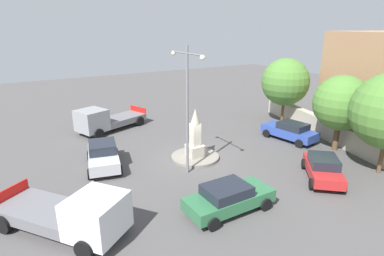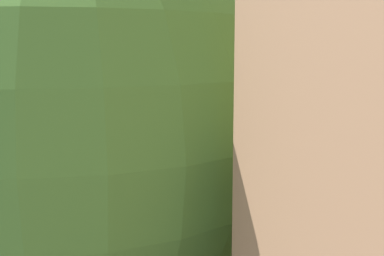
{
  "view_description": "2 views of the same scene",
  "coord_description": "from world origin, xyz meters",
  "views": [
    {
      "loc": [
        -17.02,
        10.27,
        8.73
      ],
      "look_at": [
        0.2,
        0.13,
        2.16
      ],
      "focal_mm": 29.42,
      "sensor_mm": 36.0,
      "label": 1
    },
    {
      "loc": [
        -9.63,
        -14.02,
        4.81
      ],
      "look_at": [
        -0.49,
        -0.23,
        2.12
      ],
      "focal_mm": 47.73,
      "sensor_mm": 36.0,
      "label": 2
    }
  ],
  "objects": [
    {
      "name": "streetlamp",
      "position": [
        -1.63,
        1.53,
        4.66
      ],
      "size": [
        3.48,
        0.28,
        7.68
      ],
      "color": "slate",
      "rests_on": "ground"
    },
    {
      "name": "ground_plane",
      "position": [
        0.0,
        0.0,
        0.0
      ],
      "size": [
        80.0,
        80.0,
        0.0
      ],
      "primitive_type": "plane",
      "color": "#4F4C4C"
    },
    {
      "name": "tree_far_corner",
      "position": [
        -7.65,
        -8.7,
        3.93
      ],
      "size": [
        4.55,
        4.55,
        6.21
      ],
      "color": "brown",
      "rests_on": "ground"
    },
    {
      "name": "car_silver_parked_right",
      "position": [
        1.83,
        5.77,
        0.81
      ],
      "size": [
        4.39,
        2.73,
        1.59
      ],
      "color": "#B7BABF",
      "rests_on": "ground"
    },
    {
      "name": "traffic_island",
      "position": [
        0.0,
        0.0,
        0.1
      ],
      "size": [
        3.27,
        3.27,
        0.2
      ],
      "primitive_type": "cylinder",
      "color": "gray",
      "rests_on": "ground"
    },
    {
      "name": "truck_grey_approaching",
      "position": [
        8.8,
        3.75,
        1.03
      ],
      "size": [
        4.2,
        6.49,
        2.16
      ],
      "color": "gray",
      "rests_on": "ground"
    },
    {
      "name": "truck_white_passing",
      "position": [
        -4.39,
        8.75,
        1.0
      ],
      "size": [
        6.21,
        5.47,
        2.08
      ],
      "color": "silver",
      "rests_on": "ground"
    },
    {
      "name": "monument",
      "position": [
        0.0,
        0.0,
        1.49
      ],
      "size": [
        1.07,
        1.07,
        3.34
      ],
      "color": "#B2AA99",
      "rests_on": "traffic_island"
    },
    {
      "name": "tree_mid_cluster",
      "position": [
        -3.84,
        -9.67,
        3.51
      ],
      "size": [
        3.9,
        3.9,
        5.48
      ],
      "color": "brown",
      "rests_on": "ground"
    }
  ]
}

